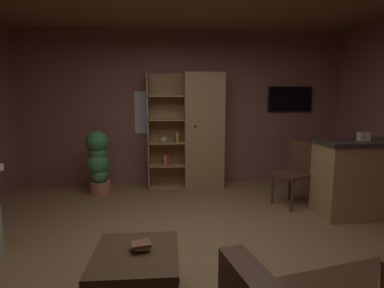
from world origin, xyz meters
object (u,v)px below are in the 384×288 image
(tissue_box, at_px, (364,136))
(table_book_1, at_px, (142,246))
(wall_mounted_tv, at_px, (290,99))
(table_book_2, at_px, (141,244))
(potted_floor_plant, at_px, (98,161))
(coffee_table, at_px, (136,264))
(table_book_0, at_px, (139,248))
(dining_chair, at_px, (296,169))
(bookshelf_cabinet, at_px, (199,131))
(kitchen_bar_counter, at_px, (374,178))

(tissue_box, xyz_separation_m, table_book_1, (-2.66, -1.52, -0.59))
(table_book_1, relative_size, wall_mounted_tv, 0.14)
(tissue_box, xyz_separation_m, table_book_2, (-2.67, -1.52, -0.57))
(tissue_box, xyz_separation_m, potted_floor_plant, (-3.61, 1.20, -0.50))
(tissue_box, distance_m, coffee_table, 3.20)
(table_book_2, bearing_deg, tissue_box, 29.72)
(wall_mounted_tv, bearing_deg, table_book_0, -126.70)
(table_book_0, bearing_deg, dining_chair, 44.18)
(bookshelf_cabinet, xyz_separation_m, coffee_table, (-0.76, -3.08, -0.63))
(bookshelf_cabinet, distance_m, potted_floor_plant, 1.74)
(coffee_table, distance_m, potted_floor_plant, 2.90)
(dining_chair, bearing_deg, table_book_1, -135.27)
(coffee_table, distance_m, table_book_1, 0.13)
(kitchen_bar_counter, distance_m, dining_chair, 0.97)
(dining_chair, bearing_deg, coffee_table, -135.49)
(coffee_table, relative_size, table_book_1, 5.90)
(tissue_box, relative_size, wall_mounted_tv, 0.15)
(dining_chair, bearing_deg, kitchen_bar_counter, -26.59)
(bookshelf_cabinet, bearing_deg, potted_floor_plant, -168.41)
(kitchen_bar_counter, height_order, wall_mounted_tv, wall_mounted_tv)
(kitchen_bar_counter, height_order, dining_chair, kitchen_bar_counter)
(wall_mounted_tv, bearing_deg, kitchen_bar_counter, -74.48)
(kitchen_bar_counter, relative_size, dining_chair, 1.64)
(kitchen_bar_counter, xyz_separation_m, coffee_table, (-2.92, -1.58, -0.16))
(coffee_table, bearing_deg, bookshelf_cabinet, 76.17)
(table_book_2, bearing_deg, coffee_table, -149.14)
(coffee_table, relative_size, table_book_2, 4.72)
(tissue_box, height_order, table_book_0, tissue_box)
(kitchen_bar_counter, distance_m, tissue_box, 0.59)
(coffee_table, bearing_deg, potted_floor_plant, 108.12)
(table_book_0, relative_size, potted_floor_plant, 0.12)
(table_book_1, bearing_deg, potted_floor_plant, 109.13)
(table_book_2, bearing_deg, potted_floor_plant, 108.96)
(tissue_box, bearing_deg, wall_mounted_tv, 98.54)
(table_book_0, bearing_deg, table_book_2, -56.49)
(coffee_table, xyz_separation_m, wall_mounted_tv, (2.45, 3.29, 1.19))
(kitchen_bar_counter, bearing_deg, table_book_0, -152.04)
(table_book_0, bearing_deg, wall_mounted_tv, 53.30)
(table_book_0, relative_size, dining_chair, 0.14)
(bookshelf_cabinet, height_order, coffee_table, bookshelf_cabinet)
(kitchen_bar_counter, distance_m, potted_floor_plant, 3.99)
(table_book_2, bearing_deg, table_book_1, 39.20)
(table_book_2, distance_m, wall_mounted_tv, 4.20)
(bookshelf_cabinet, distance_m, kitchen_bar_counter, 2.67)
(tissue_box, relative_size, table_book_0, 0.94)
(table_book_1, relative_size, dining_chair, 0.12)
(potted_floor_plant, bearing_deg, table_book_1, -70.87)
(table_book_1, xyz_separation_m, wall_mounted_tv, (2.40, 3.27, 1.07))
(kitchen_bar_counter, bearing_deg, potted_floor_plant, 163.08)
(tissue_box, relative_size, coffee_table, 0.19)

